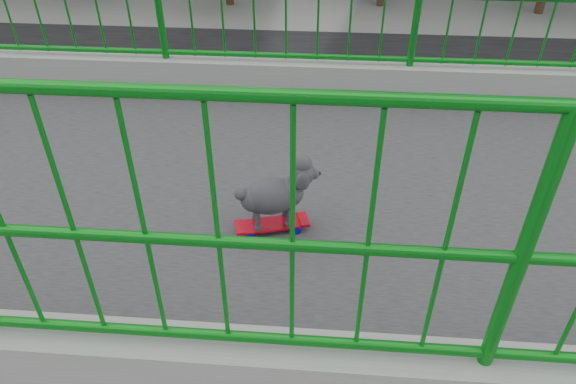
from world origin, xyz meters
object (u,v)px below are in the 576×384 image
Objects in this scene: poodle at (276,193)px; car_1 at (339,178)px; car_2 at (458,122)px; car_0 at (1,240)px; skateboard at (272,225)px; car_5 at (421,261)px.

poodle is 0.12× the size of car_1.
car_0 is at bearing 118.90° from car_2.
skateboard is 0.94× the size of poodle.
car_0 is 13.24m from car_2.
poodle reaches higher than car_2.
car_2 is at bearing 145.00° from skateboard.
car_2 is (-12.76, 4.46, -6.30)m from skateboard.
poodle reaches higher than car_0.
car_2 reaches higher than car_1.
car_0 is (-6.35, -7.16, -6.56)m from poodle.
skateboard is 0.11× the size of car_0.
skateboard is 11.46m from car_0.
car_5 reaches higher than car_2.
skateboard reaches higher than car_5.
car_0 is 0.92× the size of car_5.
car_5 is at bearing 90.00° from car_0.
car_1 is 0.75× the size of car_2.
car_5 is (6.40, -1.90, 0.01)m from car_2.
car_5 is (0.00, 9.69, 0.04)m from car_0.
car_2 reaches higher than car_0.
poodle is 11.64m from car_1.
poodle is 0.10× the size of car_5.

